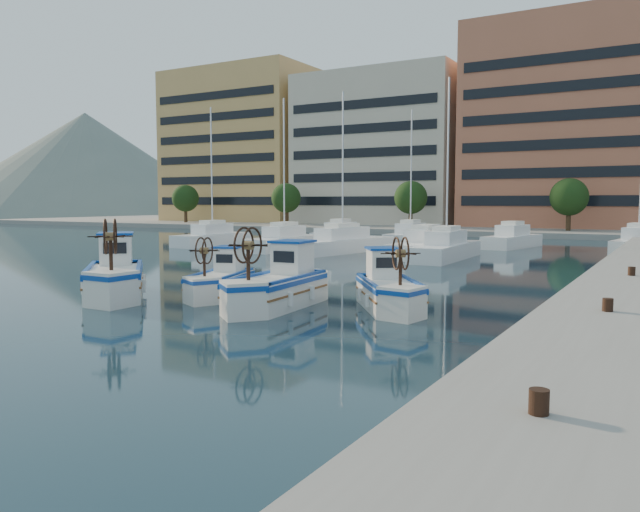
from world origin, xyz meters
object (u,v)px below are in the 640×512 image
(fishing_boat_d, at_px, (388,288))
(fishing_boat_a, at_px, (115,275))
(fishing_boat_c, at_px, (278,284))
(fishing_boat_b, at_px, (221,279))

(fishing_boat_d, bearing_deg, fishing_boat_a, 159.42)
(fishing_boat_c, height_order, fishing_boat_d, fishing_boat_c)
(fishing_boat_a, bearing_deg, fishing_boat_d, -29.94)
(fishing_boat_a, bearing_deg, fishing_boat_b, -14.15)
(fishing_boat_d, bearing_deg, fishing_boat_b, 149.93)
(fishing_boat_a, bearing_deg, fishing_boat_c, -35.54)
(fishing_boat_a, relative_size, fishing_boat_b, 1.20)
(fishing_boat_c, bearing_deg, fishing_boat_d, 20.48)
(fishing_boat_b, height_order, fishing_boat_d, fishing_boat_d)
(fishing_boat_a, distance_m, fishing_boat_d, 10.75)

